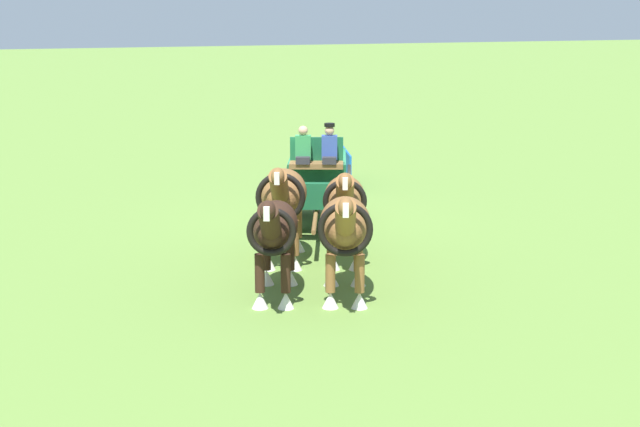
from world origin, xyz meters
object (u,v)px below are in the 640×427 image
Objects in this scene: show_wagon at (318,178)px; draft_horse_rear_off at (283,196)px; draft_horse_lead_off at (275,230)px; draft_horse_lead_near at (345,228)px; draft_horse_rear_near at (345,201)px.

draft_horse_rear_off is (3.00, -1.99, 0.23)m from show_wagon.
draft_horse_lead_off is at bearing -23.15° from draft_horse_rear_off.
draft_horse_lead_near reaches higher than draft_horse_lead_off.
draft_horse_rear_near is (3.53, -0.80, 0.13)m from show_wagon.
draft_horse_lead_near is (5.91, -1.82, 0.16)m from show_wagon.
draft_horse_lead_off is at bearing -49.68° from draft_horse_rear_near.
draft_horse_lead_off is at bearing -29.17° from show_wagon.
draft_horse_rear_near is at bearing 156.85° from draft_horse_lead_near.
show_wagon is 3.62m from draft_horse_rear_near.
draft_horse_rear_off is at bearing -176.64° from draft_horse_lead_near.
show_wagon is 1.81× the size of draft_horse_rear_off.
show_wagon reaches higher than draft_horse_lead_off.
draft_horse_lead_off is (-0.49, -1.20, -0.04)m from draft_horse_lead_near.
draft_horse_lead_near reaches higher than draft_horse_rear_near.
draft_horse_rear_off is 1.05× the size of draft_horse_lead_near.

